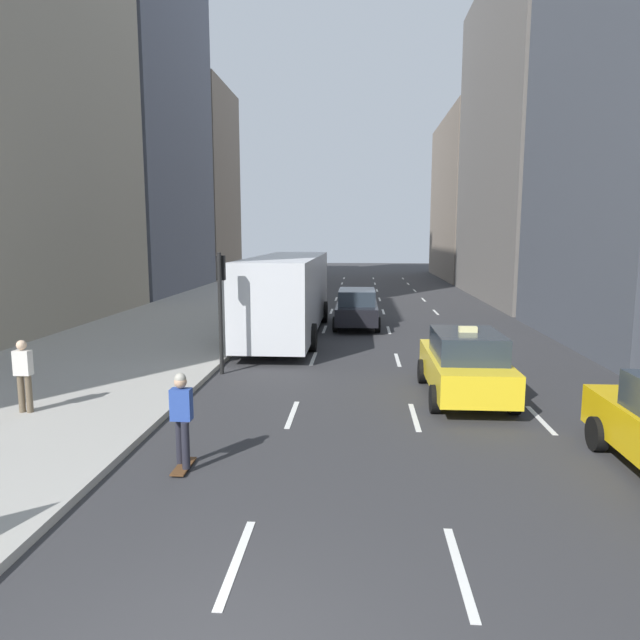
{
  "coord_description": "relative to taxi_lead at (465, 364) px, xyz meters",
  "views": [
    {
      "loc": [
        1.33,
        -4.61,
        4.11
      ],
      "look_at": [
        0.12,
        12.6,
        1.53
      ],
      "focal_mm": 32.0,
      "sensor_mm": 36.0,
      "label": 1
    }
  ],
  "objects": [
    {
      "name": "sidewalk_left",
      "position": [
        -11.0,
        17.33,
        -0.81
      ],
      "size": [
        8.0,
        66.0,
        0.15
      ],
      "primitive_type": "cube",
      "color": "#ADAAA3",
      "rests_on": "ground"
    },
    {
      "name": "lane_markings",
      "position": [
        -1.4,
        13.33,
        -0.87
      ],
      "size": [
        5.72,
        56.0,
        0.01
      ],
      "color": "white",
      "rests_on": "ground"
    },
    {
      "name": "building_row_left",
      "position": [
        -18.0,
        17.94,
        13.51
      ],
      "size": [
        6.0,
        52.85,
        33.29
      ],
      "color": "slate",
      "rests_on": "ground"
    },
    {
      "name": "building_row_right",
      "position": [
        8.0,
        15.77,
        10.56
      ],
      "size": [
        6.0,
        61.04,
        28.95
      ],
      "color": "#4C515B",
      "rests_on": "ground"
    },
    {
      "name": "taxi_lead",
      "position": [
        0.0,
        0.0,
        0.0
      ],
      "size": [
        2.02,
        4.4,
        1.87
      ],
      "color": "yellow",
      "rests_on": "ground"
    },
    {
      "name": "sedan_black_near",
      "position": [
        -2.8,
        11.18,
        -0.01
      ],
      "size": [
        2.02,
        4.96,
        1.71
      ],
      "color": "black",
      "rests_on": "ground"
    },
    {
      "name": "city_bus",
      "position": [
        -5.61,
        8.81,
        0.91
      ],
      "size": [
        2.8,
        11.61,
        3.25
      ],
      "color": "silver",
      "rests_on": "ground"
    },
    {
      "name": "skateboarder",
      "position": [
        -5.76,
        -4.89,
        0.08
      ],
      "size": [
        0.36,
        0.8,
        1.75
      ],
      "color": "brown",
      "rests_on": "ground"
    },
    {
      "name": "pedestrian_mid_block",
      "position": [
        -10.15,
        -2.38,
        0.19
      ],
      "size": [
        0.36,
        0.22,
        1.65
      ],
      "color": "brown",
      "rests_on": "sidewalk_left"
    },
    {
      "name": "traffic_light_pole",
      "position": [
        -6.75,
        2.13,
        1.53
      ],
      "size": [
        0.24,
        0.42,
        3.6
      ],
      "color": "black",
      "rests_on": "ground"
    }
  ]
}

